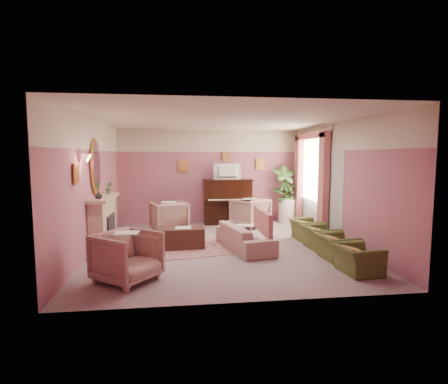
{
  "coord_description": "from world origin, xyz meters",
  "views": [
    {
      "loc": [
        -0.91,
        -7.6,
        2.04
      ],
      "look_at": [
        0.11,
        0.4,
        1.19
      ],
      "focal_mm": 28.0,
      "sensor_mm": 36.0,
      "label": 1
    }
  ],
  "objects": [
    {
      "name": "wall_back",
      "position": [
        0.0,
        3.0,
        1.4
      ],
      "size": [
        5.5,
        0.02,
        2.8
      ],
      "primitive_type": "cube",
      "color": "#84516A",
      "rests_on": "floor"
    },
    {
      "name": "palm_plant",
      "position": [
        2.24,
        2.6,
        1.06
      ],
      "size": [
        0.76,
        0.76,
        1.44
      ],
      "primitive_type": "imported",
      "color": "#3B692B",
      "rests_on": "palm_pot"
    },
    {
      "name": "floral_armchair_front",
      "position": [
        -1.77,
        -1.95,
        0.45
      ],
      "size": [
        0.86,
        0.86,
        0.9
      ],
      "primitive_type": "imported",
      "color": "#A87D71",
      "rests_on": "floor"
    },
    {
      "name": "mantel_plant",
      "position": [
        -2.55,
        0.75,
        1.29
      ],
      "size": [
        0.16,
        0.16,
        0.28
      ],
      "primitive_type": "imported",
      "color": "#3B692B",
      "rests_on": "mantel_shelf"
    },
    {
      "name": "table_paper",
      "position": [
        -0.85,
        0.0,
        0.46
      ],
      "size": [
        0.35,
        0.28,
        0.01
      ],
      "primitive_type": "cube",
      "color": "silver",
      "rests_on": "coffee_table"
    },
    {
      "name": "stripe_panel",
      "position": [
        2.73,
        1.3,
        1.07
      ],
      "size": [
        0.01,
        3.0,
        2.15
      ],
      "primitive_type": "cube",
      "color": "#A8AFA4",
      "rests_on": "wall_right"
    },
    {
      "name": "mirror_frame",
      "position": [
        -2.7,
        0.2,
        1.8
      ],
      "size": [
        0.04,
        0.72,
        1.2
      ],
      "primitive_type": "ellipsoid",
      "color": "gold",
      "rests_on": "wall_left"
    },
    {
      "name": "floral_armchair_left",
      "position": [
        -1.21,
        1.73,
        0.45
      ],
      "size": [
        0.86,
        0.86,
        0.9
      ],
      "primitive_type": "imported",
      "color": "#A87D71",
      "rests_on": "floor"
    },
    {
      "name": "wall_right",
      "position": [
        2.75,
        0.0,
        1.4
      ],
      "size": [
        0.02,
        6.0,
        2.8
      ],
      "primitive_type": "cube",
      "color": "#84516A",
      "rests_on": "floor"
    },
    {
      "name": "sofa_throw",
      "position": [
        0.88,
        -0.25,
        0.6
      ],
      "size": [
        0.09,
        1.38,
        0.51
      ],
      "primitive_type": "cube",
      "color": "#B35D60",
      "rests_on": "sofa"
    },
    {
      "name": "palm_pot",
      "position": [
        2.24,
        2.6,
        0.17
      ],
      "size": [
        0.34,
        0.34,
        0.34
      ],
      "primitive_type": "cylinder",
      "color": "#9C5842",
      "rests_on": "floor"
    },
    {
      "name": "mantel_vase",
      "position": [
        -2.55,
        -0.3,
        1.23
      ],
      "size": [
        0.16,
        0.16,
        0.16
      ],
      "primitive_type": "imported",
      "color": "beige",
      "rests_on": "mantel_shelf"
    },
    {
      "name": "piano_keys",
      "position": [
        0.5,
        2.33,
        0.76
      ],
      "size": [
        1.2,
        0.08,
        0.02
      ],
      "primitive_type": "cube",
      "color": "white",
      "rests_on": "piano"
    },
    {
      "name": "curtain_right",
      "position": [
        2.62,
        2.47,
        1.3
      ],
      "size": [
        0.16,
        0.34,
        2.6
      ],
      "primitive_type": "cube",
      "color": "#B35D60",
      "rests_on": "floor"
    },
    {
      "name": "fireplace_surround",
      "position": [
        -2.59,
        0.2,
        0.55
      ],
      "size": [
        0.3,
        1.4,
        1.1
      ],
      "primitive_type": "cube",
      "color": "#C4AA8B",
      "rests_on": "floor"
    },
    {
      "name": "television",
      "position": [
        0.5,
        2.63,
        1.6
      ],
      "size": [
        0.8,
        0.12,
        0.48
      ],
      "primitive_type": "imported",
      "color": "#252525",
      "rests_on": "piano"
    },
    {
      "name": "area_rug",
      "position": [
        -0.78,
        0.06,
        0.01
      ],
      "size": [
        2.79,
        2.23,
        0.01
      ],
      "primitive_type": "cube",
      "rotation": [
        0.0,
        0.0,
        0.19
      ],
      "color": "#9C615C",
      "rests_on": "floor"
    },
    {
      "name": "piano_keyshelf",
      "position": [
        0.5,
        2.33,
        0.72
      ],
      "size": [
        1.3,
        0.12,
        0.06
      ],
      "primitive_type": "cube",
      "color": "black",
      "rests_on": "piano"
    },
    {
      "name": "side_table",
      "position": [
        2.33,
        2.61,
        0.35
      ],
      "size": [
        0.52,
        0.52,
        0.7
      ],
      "primitive_type": "cylinder",
      "color": "white",
      "rests_on": "floor"
    },
    {
      "name": "ceiling",
      "position": [
        0.0,
        0.0,
        2.8
      ],
      "size": [
        5.5,
        6.0,
        0.01
      ],
      "primitive_type": "cube",
      "color": "beige",
      "rests_on": "wall_back"
    },
    {
      "name": "print_back_mid",
      "position": [
        0.5,
        2.96,
        2.0
      ],
      "size": [
        0.22,
        0.03,
        0.26
      ],
      "primitive_type": "cube",
      "color": "gold",
      "rests_on": "wall_back"
    },
    {
      "name": "piano",
      "position": [
        0.5,
        2.68,
        0.65
      ],
      "size": [
        1.4,
        0.6,
        1.3
      ],
      "primitive_type": "cube",
      "color": "black",
      "rests_on": "floor"
    },
    {
      "name": "sconce_shade",
      "position": [
        -2.62,
        -0.85,
        1.98
      ],
      "size": [
        0.2,
        0.2,
        0.16
      ],
      "primitive_type": "cone",
      "color": "#FF967A",
      "rests_on": "wall_left"
    },
    {
      "name": "window_blind",
      "position": [
        2.7,
        1.55,
        1.7
      ],
      "size": [
        0.03,
        1.4,
        1.8
      ],
      "primitive_type": "cube",
      "color": "beige",
      "rests_on": "wall_right"
    },
    {
      "name": "olive_chair_c",
      "position": [
        2.13,
        -0.41,
        0.33
      ],
      "size": [
        0.53,
        0.75,
        0.65
      ],
      "primitive_type": "imported",
      "color": "#464F23",
      "rests_on": "floor"
    },
    {
      "name": "olive_chair_b",
      "position": [
        2.13,
        -1.23,
        0.33
      ],
      "size": [
        0.53,
        0.75,
        0.65
      ],
      "primitive_type": "imported",
      "color": "#464F23",
      "rests_on": "floor"
    },
    {
      "name": "side_plant_small",
      "position": [
        2.45,
        2.51,
        0.84
      ],
      "size": [
        0.16,
        0.16,
        0.28
      ],
      "primitive_type": "imported",
      "color": "#3B692B",
      "rests_on": "side_table"
    },
    {
      "name": "mirror_glass",
      "position": [
        -2.67,
        0.2,
        1.8
      ],
      "size": [
        0.01,
        0.6,
        1.06
      ],
      "primitive_type": "ellipsoid",
      "color": "silver",
      "rests_on": "wall_left"
    },
    {
      "name": "wall_front",
      "position": [
        0.0,
        -3.0,
        1.4
      ],
      "size": [
        5.5,
        0.02,
        2.8
      ],
      "primitive_type": "cube",
      "color": "#84516A",
      "rests_on": "floor"
    },
    {
      "name": "fire_ember",
      "position": [
        -2.45,
        0.2,
        0.22
      ],
      "size": [
        0.06,
        0.54,
        0.1
      ],
      "primitive_type": "cube",
      "color": "orange",
      "rests_on": "floor"
    },
    {
      "name": "olive_chair_d",
      "position": [
        2.13,
        0.41,
        0.33
      ],
      "size": [
        0.53,
        0.75,
        0.65
      ],
      "primitive_type": "imported",
      "color": "#464F23",
      "rests_on": "floor"
    },
    {
      "name": "piano_top",
      "position": [
        0.5,
        2.68,
        1.31
      ],
      "size": [
        1.45,
        0.65,
        0.04
      ],
      "primitive_type": "cube",
      "color": "black",
      "rests_on": "piano"
    },
    {
      "name": "hearth",
      "position": [
        -2.39,
        0.2,
        0.01
      ],
      "size": [
        0.55,
        1.5,
        0.02
      ],
      "primitive_type": "cube",
      "color": "#C4AA8B",
      "rests_on": "floor"
    },
    {
      "name": "print_back_right",
      "position": [
        1.55,
        2.96,
        1.78
      ],
      "size": [
        0.26,
        0.03,
        0.34
      ],
      "primitive_type": "cube",
      "color": "gold",
      "rests_on": "wall_back"
    },
    {
      "name": "print_back_left",
      "position": [
        -0.8,
        2.96,
        1.72
      ],
      "size": [
        0.3,
        0.03,
        0.38
      ],
      "primitive_type": "cube",
      "color": "gold",
      "rests_on": "wall_back"
    },
    {
      "name": "side_plant_big",
      "position": [
        2.33,
        2.61,
        0.87
      ],
      "size": [
        0.3,
        0.3,
        0.34
      ],
      "primitive_type": "imported",
      "color": "#3B692B",
      "rests_on": "side_table"
    },
    {
      "name": "floor",
      "position": [
        0.0,
        0.0,
        0.0
      ],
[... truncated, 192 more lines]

